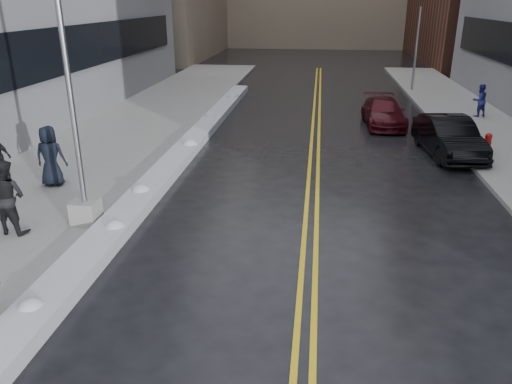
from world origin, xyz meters
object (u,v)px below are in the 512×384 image
(traffic_signal, at_px, (418,37))
(pedestrian_c, at_px, (50,156))
(car_maroon, at_px, (384,112))
(pedestrian_b, at_px, (7,197))
(lamppost, at_px, (75,133))
(fire_hydrant, at_px, (488,142))
(car_black, at_px, (449,137))
(pedestrian_east, at_px, (480,100))

(traffic_signal, distance_m, pedestrian_c, 24.10)
(traffic_signal, xyz_separation_m, car_maroon, (-2.87, -9.53, -2.78))
(traffic_signal, distance_m, pedestrian_b, 26.52)
(lamppost, distance_m, pedestrian_b, 2.28)
(pedestrian_c, bearing_deg, fire_hydrant, -163.84)
(traffic_signal, relative_size, pedestrian_b, 3.18)
(car_maroon, bearing_deg, fire_hydrant, -55.15)
(fire_hydrant, height_order, pedestrian_c, pedestrian_c)
(lamppost, distance_m, fire_hydrant, 14.81)
(car_black, bearing_deg, lamppost, -150.76)
(fire_hydrant, relative_size, car_maroon, 0.17)
(traffic_signal, height_order, pedestrian_b, traffic_signal)
(fire_hydrant, bearing_deg, car_maroon, 127.04)
(fire_hydrant, bearing_deg, pedestrian_b, -147.69)
(pedestrian_b, relative_size, pedestrian_east, 1.20)
(pedestrian_east, height_order, car_black, pedestrian_east)
(fire_hydrant, bearing_deg, lamppost, -146.96)
(lamppost, distance_m, pedestrian_c, 3.68)
(pedestrian_c, bearing_deg, lamppost, 126.96)
(car_maroon, bearing_deg, traffic_signal, 71.02)
(pedestrian_b, distance_m, pedestrian_c, 3.39)
(fire_hydrant, height_order, traffic_signal, traffic_signal)
(lamppost, height_order, car_maroon, lamppost)
(pedestrian_east, xyz_separation_m, car_maroon, (-4.79, -1.87, -0.32))
(lamppost, relative_size, pedestrian_b, 4.05)
(car_maroon, bearing_deg, pedestrian_b, -130.60)
(lamppost, bearing_deg, pedestrian_b, -153.73)
(pedestrian_c, bearing_deg, traffic_signal, -130.23)
(fire_hydrant, xyz_separation_m, pedestrian_b, (-13.88, -8.78, 0.54))
(pedestrian_east, bearing_deg, traffic_signal, -97.83)
(pedestrian_east, relative_size, car_black, 0.35)
(car_black, height_order, car_maroon, car_black)
(fire_hydrant, bearing_deg, pedestrian_c, -159.43)
(traffic_signal, distance_m, pedestrian_east, 8.27)
(pedestrian_b, distance_m, pedestrian_east, 21.51)
(pedestrian_c, distance_m, car_maroon, 14.95)
(lamppost, relative_size, traffic_signal, 1.27)
(traffic_signal, bearing_deg, pedestrian_c, -125.81)
(lamppost, height_order, traffic_signal, lamppost)
(fire_hydrant, distance_m, traffic_signal, 14.30)
(pedestrian_east, bearing_deg, pedestrian_c, 14.61)
(fire_hydrant, height_order, pedestrian_east, pedestrian_east)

